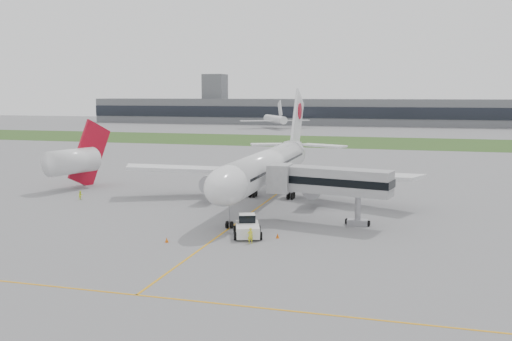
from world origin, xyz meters
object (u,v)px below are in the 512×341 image
(airliner, at_px, (268,165))
(pushback_tug, at_px, (247,227))
(jet_bridge, at_px, (325,181))
(ground_crew_near, at_px, (250,236))
(neighbor_aircraft, at_px, (75,160))

(airliner, relative_size, pushback_tug, 9.92)
(jet_bridge, distance_m, ground_crew_near, 14.96)
(neighbor_aircraft, bearing_deg, airliner, 14.64)
(ground_crew_near, relative_size, neighbor_aircraft, 0.12)
(pushback_tug, height_order, neighbor_aircraft, neighbor_aircraft)
(pushback_tug, distance_m, jet_bridge, 12.99)
(jet_bridge, relative_size, ground_crew_near, 8.97)
(airliner, relative_size, jet_bridge, 3.27)
(airliner, distance_m, pushback_tug, 23.70)
(jet_bridge, bearing_deg, neighbor_aircraft, 174.26)
(pushback_tug, xyz_separation_m, ground_crew_near, (1.31, -3.27, -0.22))
(pushback_tug, relative_size, jet_bridge, 0.33)
(jet_bridge, height_order, ground_crew_near, jet_bridge)
(pushback_tug, relative_size, neighbor_aircraft, 0.34)
(jet_bridge, xyz_separation_m, ground_crew_near, (-6.50, -12.65, -4.65))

